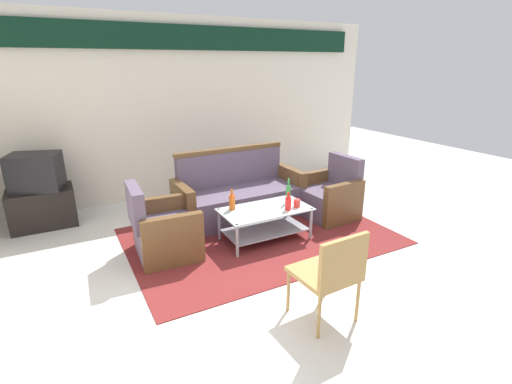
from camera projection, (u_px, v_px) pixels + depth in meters
ground_plane at (303, 265)px, 4.18m from camera, size 14.00×14.00×0.00m
wall_back at (199, 103)px, 6.24m from camera, size 6.52×0.19×2.80m
rug at (260, 236)px, 4.86m from camera, size 3.23×2.21×0.01m
couch at (239, 196)px, 5.37m from camera, size 1.81×0.77×0.96m
armchair_left at (163, 232)px, 4.32m from camera, size 0.74×0.79×0.85m
armchair_right at (329, 197)px, 5.42m from camera, size 0.73×0.79×0.85m
coffee_table at (265, 219)px, 4.70m from camera, size 1.10×0.60×0.40m
bottle_red at (288, 203)px, 4.60m from camera, size 0.07×0.07×0.22m
bottle_green at (288, 193)px, 4.83m from camera, size 0.06×0.06×0.32m
bottle_orange at (232, 202)px, 4.61m from camera, size 0.07×0.07×0.26m
cup at (297, 203)px, 4.70m from camera, size 0.08×0.08×0.10m
tv_stand at (43, 208)px, 5.10m from camera, size 0.80×0.50×0.52m
television at (36, 172)px, 4.94m from camera, size 0.70×0.60×0.48m
wicker_chair at (332, 270)px, 3.11m from camera, size 0.50×0.50×0.84m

